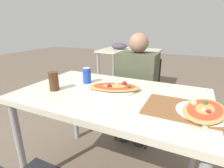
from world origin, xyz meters
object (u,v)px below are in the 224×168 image
(chair_far_seated, at_px, (139,93))
(pizza_main, at_px, (114,88))
(dining_table, at_px, (111,103))
(drink_glass, at_px, (54,81))
(pizza_second, at_px, (204,111))
(person_seated, at_px, (136,81))
(soda_can, at_px, (87,75))

(chair_far_seated, bearing_deg, pizza_main, 90.18)
(dining_table, xyz_separation_m, pizza_main, (-0.00, 0.06, 0.10))
(drink_glass, height_order, pizza_second, drink_glass)
(chair_far_seated, relative_size, pizza_second, 2.36)
(pizza_main, height_order, pizza_second, pizza_main)
(pizza_main, height_order, drink_glass, drink_glass)
(dining_table, xyz_separation_m, chair_far_seated, (-0.01, 0.72, -0.18))
(chair_far_seated, relative_size, drink_glass, 6.48)
(drink_glass, relative_size, pizza_second, 0.36)
(dining_table, bearing_deg, chair_far_seated, 90.52)
(person_seated, relative_size, soda_can, 9.11)
(dining_table, distance_m, pizza_second, 0.58)
(pizza_main, height_order, soda_can, soda_can)
(person_seated, height_order, soda_can, person_seated)
(pizza_main, xyz_separation_m, drink_glass, (-0.39, -0.18, 0.05))
(person_seated, bearing_deg, pizza_main, 90.22)
(dining_table, height_order, pizza_second, pizza_second)
(chair_far_seated, distance_m, pizza_main, 0.71)
(soda_can, distance_m, drink_glass, 0.27)
(person_seated, height_order, pizza_second, person_seated)
(dining_table, relative_size, soda_can, 10.32)
(dining_table, distance_m, soda_can, 0.33)
(dining_table, distance_m, drink_glass, 0.44)
(person_seated, bearing_deg, soda_can, 60.99)
(chair_far_seated, relative_size, pizza_main, 2.12)
(dining_table, xyz_separation_m, drink_glass, (-0.40, -0.12, 0.14))
(person_seated, xyz_separation_m, soda_can, (-0.27, -0.48, 0.15))
(drink_glass, bearing_deg, pizza_main, 24.94)
(person_seated, xyz_separation_m, pizza_main, (0.00, -0.54, 0.10))
(chair_far_seated, height_order, pizza_main, chair_far_seated)
(chair_far_seated, bearing_deg, drink_glass, 65.03)
(dining_table, height_order, soda_can, soda_can)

